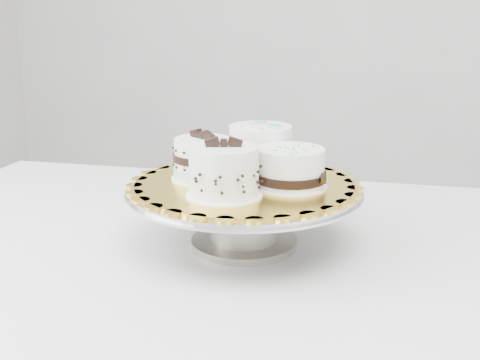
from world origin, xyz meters
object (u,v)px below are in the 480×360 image
at_px(table, 215,278).
at_px(cake_board, 244,184).
at_px(cake_ribbon, 291,169).
at_px(cake_swirl, 224,173).
at_px(cake_dots, 260,148).
at_px(cake_stand, 244,205).
at_px(cake_banded, 203,160).

relative_size(table, cake_board, 3.96).
bearing_deg(cake_ribbon, cake_swirl, -147.78).
xyz_separation_m(cake_swirl, cake_dots, (-0.00, 0.16, 0.00)).
xyz_separation_m(table, cake_swirl, (0.05, -0.08, 0.22)).
relative_size(cake_board, cake_ribbon, 2.69).
distance_m(cake_stand, cake_dots, 0.11).
bearing_deg(cake_banded, cake_stand, 29.11).
xyz_separation_m(cake_stand, cake_ribbon, (0.08, 0.01, 0.07)).
relative_size(cake_dots, cake_ribbon, 0.98).
bearing_deg(cake_banded, cake_board, 29.11).
distance_m(cake_stand, cake_ribbon, 0.10).
bearing_deg(cake_stand, cake_ribbon, 5.65).
distance_m(cake_banded, cake_ribbon, 0.15).
height_order(cake_banded, cake_ribbon, cake_banded).
height_order(table, cake_swirl, cake_swirl).
bearing_deg(cake_board, cake_banded, -177.55).
xyz_separation_m(cake_board, cake_swirl, (-0.00, -0.08, 0.04)).
bearing_deg(table, cake_board, -12.11).
height_order(table, cake_stand, cake_stand).
height_order(cake_banded, cake_dots, cake_banded).
relative_size(cake_stand, cake_swirl, 2.81).
relative_size(cake_board, cake_banded, 2.85).
bearing_deg(cake_ribbon, cake_stand, 170.18).
height_order(table, cake_ribbon, cake_ribbon).
bearing_deg(cake_stand, table, 176.72).
relative_size(cake_banded, cake_dots, 0.96).
bearing_deg(cake_banded, table, 47.07).
relative_size(table, cake_ribbon, 10.65).
bearing_deg(cake_board, cake_stand, 131.19).
height_order(cake_swirl, cake_dots, cake_swirl).
xyz_separation_m(table, cake_banded, (-0.02, -0.01, 0.21)).
bearing_deg(cake_banded, cake_ribbon, 30.75).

